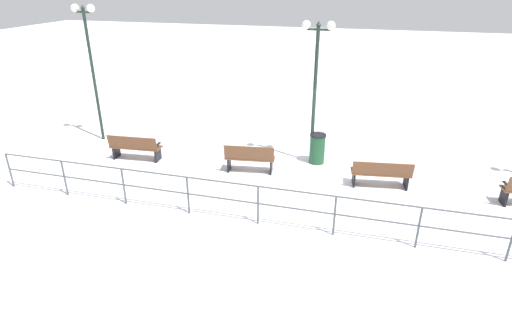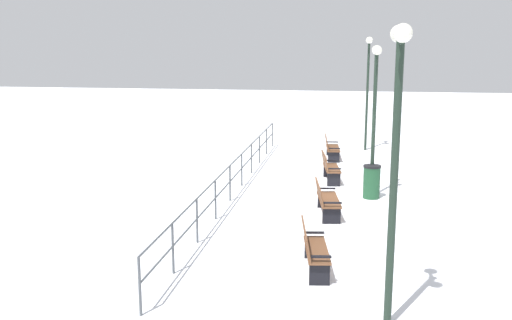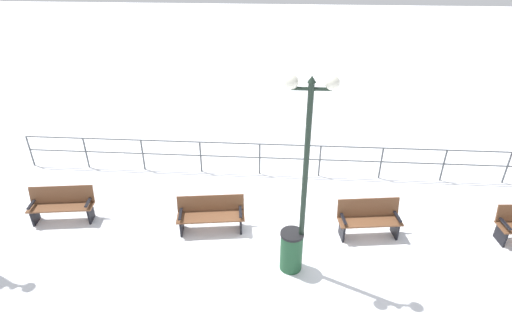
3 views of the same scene
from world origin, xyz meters
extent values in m
plane|color=white|center=(0.00, 0.00, 0.00)|extent=(80.00, 80.00, 0.00)
cube|color=brown|center=(0.03, -5.89, 0.45)|extent=(0.66, 1.67, 0.04)
cube|color=brown|center=(-0.18, -5.92, 0.70)|extent=(0.34, 1.62, 0.46)
cube|color=black|center=(0.13, -6.60, 0.23)|extent=(0.39, 0.10, 0.45)
cube|color=black|center=(-0.06, -5.19, 0.23)|extent=(0.39, 0.10, 0.45)
cube|color=black|center=(0.15, -6.59, 0.57)|extent=(0.40, 0.12, 0.04)
cube|color=black|center=(-0.04, -5.18, 0.57)|extent=(0.40, 0.12, 0.04)
cube|color=brown|center=(0.13, -1.96, 0.44)|extent=(0.74, 1.74, 0.04)
cube|color=brown|center=(-0.13, -2.00, 0.66)|extent=(0.34, 1.68, 0.42)
cube|color=black|center=(0.23, -2.70, 0.22)|extent=(0.47, 0.11, 0.44)
cube|color=black|center=(0.02, -1.23, 0.22)|extent=(0.47, 0.11, 0.44)
cube|color=black|center=(0.25, -2.70, 0.56)|extent=(0.47, 0.13, 0.04)
cube|color=black|center=(0.04, -1.23, 0.56)|extent=(0.47, 0.13, 0.04)
cube|color=brown|center=(0.07, 1.96, 0.46)|extent=(0.67, 1.59, 0.04)
cube|color=brown|center=(-0.16, 1.93, 0.72)|extent=(0.32, 1.54, 0.47)
cube|color=black|center=(0.17, 1.30, 0.23)|extent=(0.42, 0.11, 0.46)
cube|color=black|center=(-0.02, 2.63, 0.23)|extent=(0.42, 0.11, 0.46)
cube|color=black|center=(0.19, 1.30, 0.58)|extent=(0.43, 0.13, 0.04)
cube|color=black|center=(0.00, 2.63, 0.58)|extent=(0.43, 0.13, 0.04)
cube|color=brown|center=(-0.01, 5.89, 0.44)|extent=(0.63, 1.73, 0.04)
cube|color=brown|center=(-0.26, 5.87, 0.68)|extent=(0.25, 1.70, 0.45)
cube|color=black|center=(0.05, 5.15, 0.22)|extent=(0.45, 0.08, 0.44)
cube|color=black|center=(-0.07, 6.64, 0.22)|extent=(0.45, 0.08, 0.44)
cube|color=black|center=(0.07, 5.15, 0.56)|extent=(0.45, 0.10, 0.04)
cube|color=black|center=(-0.05, 6.64, 0.56)|extent=(0.45, 0.10, 0.04)
cylinder|color=#1E2D23|center=(1.32, -8.02, 2.33)|extent=(0.13, 0.13, 4.66)
cylinder|color=#1E2D23|center=(1.32, -8.02, 4.54)|extent=(0.08, 0.67, 0.08)
sphere|color=white|center=(1.32, -8.36, 4.67)|extent=(0.28, 0.28, 0.28)
sphere|color=white|center=(1.32, -7.68, 4.67)|extent=(0.28, 0.28, 0.28)
cone|color=#1E2D23|center=(1.32, -8.02, 4.72)|extent=(0.18, 0.18, 0.12)
cylinder|color=#1E2D23|center=(1.32, 0.23, 2.17)|extent=(0.11, 0.11, 4.34)
cylinder|color=#1E2D23|center=(1.32, 0.23, 4.22)|extent=(0.07, 0.71, 0.07)
sphere|color=white|center=(1.32, -0.12, 4.34)|extent=(0.27, 0.27, 0.27)
sphere|color=white|center=(1.32, 0.59, 4.34)|extent=(0.27, 0.27, 0.27)
cone|color=#1E2D23|center=(1.32, 0.23, 4.40)|extent=(0.16, 0.16, 0.12)
cylinder|color=#1E2D23|center=(1.32, 8.11, 2.33)|extent=(0.10, 0.10, 4.66)
cylinder|color=#1E2D23|center=(1.32, 8.11, 4.54)|extent=(0.06, 0.61, 0.06)
sphere|color=white|center=(1.32, 7.80, 4.66)|extent=(0.27, 0.27, 0.27)
sphere|color=white|center=(1.32, 8.41, 4.66)|extent=(0.27, 0.27, 0.27)
cone|color=#1E2D23|center=(1.32, 8.11, 4.72)|extent=(0.14, 0.14, 0.12)
cylinder|color=#4C5156|center=(-2.78, -8.34, 0.52)|extent=(0.05, 0.05, 1.04)
cylinder|color=#4C5156|center=(-2.78, -6.49, 0.52)|extent=(0.05, 0.05, 1.04)
cylinder|color=#4C5156|center=(-2.78, -4.63, 0.52)|extent=(0.05, 0.05, 1.04)
cylinder|color=#4C5156|center=(-2.78, -2.78, 0.52)|extent=(0.05, 0.05, 1.04)
cylinder|color=#4C5156|center=(-2.78, -0.93, 0.52)|extent=(0.05, 0.05, 1.04)
cylinder|color=#4C5156|center=(-2.78, 0.93, 0.52)|extent=(0.05, 0.05, 1.04)
cylinder|color=#4C5156|center=(-2.78, 2.78, 0.52)|extent=(0.05, 0.05, 1.04)
cylinder|color=#4C5156|center=(-2.78, 4.63, 0.52)|extent=(0.05, 0.05, 1.04)
cylinder|color=#4C5156|center=(-2.78, 6.49, 0.52)|extent=(0.05, 0.05, 1.04)
cylinder|color=#4C5156|center=(-2.78, 8.34, 0.52)|extent=(0.05, 0.05, 1.04)
cylinder|color=#4C5156|center=(-2.78, 0.00, 1.04)|extent=(0.04, 16.68, 0.04)
cylinder|color=#4C5156|center=(-2.78, 0.00, 0.57)|extent=(0.04, 16.68, 0.04)
cylinder|color=#1E4C2D|center=(1.31, 0.04, 0.47)|extent=(0.49, 0.49, 0.93)
cylinder|color=black|center=(1.31, 0.04, 0.96)|extent=(0.52, 0.52, 0.06)
camera|label=1|loc=(-11.30, -1.38, 5.66)|focal=29.18mm
camera|label=2|loc=(0.60, -16.99, 4.52)|focal=40.58mm
camera|label=3|loc=(8.19, -0.24, 6.55)|focal=28.36mm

